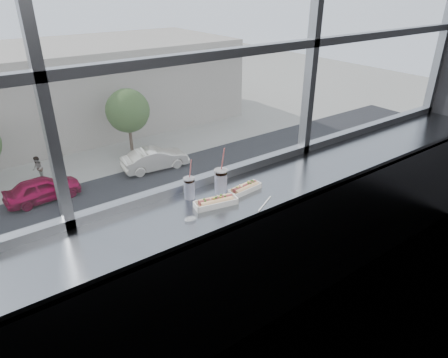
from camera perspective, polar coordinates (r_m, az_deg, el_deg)
wall_back_lower at (r=3.22m, az=-2.23°, el=-9.16°), size 6.00×0.00×6.00m
window_glass at (r=2.64m, az=-3.22°, el=23.66°), size 6.00×0.00×6.00m
window_mullions at (r=2.62m, az=-2.96°, el=23.65°), size 6.00×0.08×2.40m
counter at (r=2.75m, az=0.79°, el=-3.09°), size 6.00×0.55×0.06m
counter_fascia at (r=2.89m, az=3.83°, el=-14.13°), size 6.00×0.04×1.04m
hotdog_tray_left at (r=2.62m, az=-1.18°, el=-3.26°), size 0.30×0.15×0.07m
hotdog_tray_right at (r=2.80m, az=2.99°, el=-1.31°), size 0.27×0.11×0.06m
soda_cup_left at (r=2.69m, az=-4.97°, el=-1.14°), size 0.08×0.08×0.29m
soda_cup_right at (r=2.74m, az=-0.45°, el=-0.19°), size 0.09×0.09×0.34m
loose_straw at (r=2.66m, az=5.81°, el=-3.56°), size 0.20×0.11×0.01m
wrapper at (r=2.48m, az=-4.83°, el=-5.70°), size 0.09×0.06×0.02m
street_asphalt at (r=25.96m, az=-27.48°, el=-7.84°), size 80.00×10.00×0.06m
car_far_c at (r=31.44m, az=-9.85°, el=3.33°), size 3.47×7.03×2.26m
car_near_d at (r=23.42m, az=-10.12°, el=-5.49°), size 3.53×6.76×2.15m
car_near_c at (r=22.14m, az=-24.22°, el=-10.26°), size 2.78×5.78×1.87m
car_far_b at (r=29.20m, az=-24.59°, el=-0.80°), size 3.07×6.73×2.20m
car_near_e at (r=26.34m, az=2.28°, el=-1.38°), size 3.02×6.21×2.00m
pedestrian_c at (r=32.31m, az=-25.11°, el=1.67°), size 0.74×0.99×2.22m
tree_right at (r=33.95m, az=-13.59°, el=9.45°), size 3.60×3.60×5.62m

